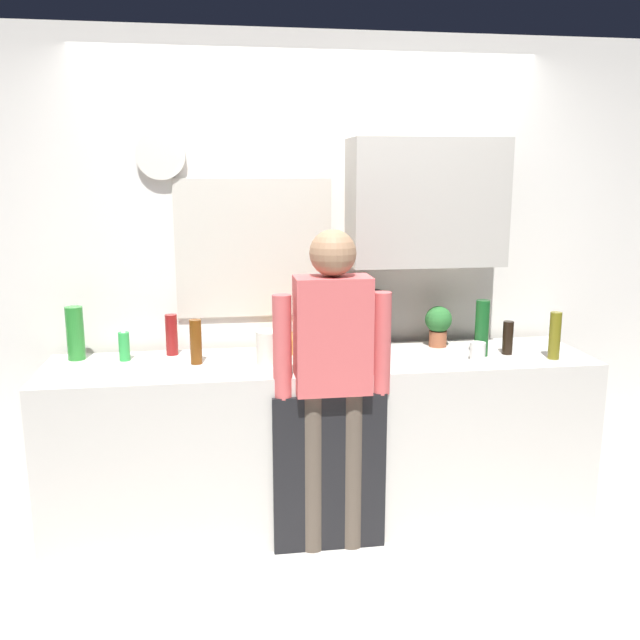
{
  "coord_description": "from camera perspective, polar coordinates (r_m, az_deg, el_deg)",
  "views": [
    {
      "loc": [
        -0.54,
        -3.13,
        1.84
      ],
      "look_at": [
        -0.02,
        0.25,
        1.12
      ],
      "focal_mm": 38.52,
      "sensor_mm": 36.0,
      "label": 1
    }
  ],
  "objects": [
    {
      "name": "cup_white_mug",
      "position": [
        3.67,
        12.96,
        -2.55
      ],
      "size": [
        0.08,
        0.08,
        0.09
      ],
      "primitive_type": "cylinder",
      "color": "white",
      "rests_on": "kitchen_counter"
    },
    {
      "name": "dish_soap",
      "position": [
        3.7,
        -15.96,
        -2.08
      ],
      "size": [
        0.06,
        0.06,
        0.18
      ],
      "color": "green",
      "rests_on": "kitchen_counter"
    },
    {
      "name": "bottle_dark_sauce",
      "position": [
        3.82,
        15.34,
        -1.43
      ],
      "size": [
        0.06,
        0.06,
        0.18
      ],
      "primitive_type": "cylinder",
      "color": "black",
      "rests_on": "kitchen_counter"
    },
    {
      "name": "potted_plant",
      "position": [
        3.9,
        9.8,
        -0.28
      ],
      "size": [
        0.15,
        0.15,
        0.23
      ],
      "color": "#9E5638",
      "rests_on": "kitchen_counter"
    },
    {
      "name": "person_at_sink",
      "position": [
        3.3,
        1.03,
        -3.82
      ],
      "size": [
        0.57,
        0.22,
        1.6
      ],
      "rotation": [
        0.0,
        0.0,
        0.25
      ],
      "color": "brown",
      "rests_on": "ground_plane"
    },
    {
      "name": "ground_plane",
      "position": [
        3.67,
        0.97,
        -18.22
      ],
      "size": [
        8.0,
        8.0,
        0.0
      ],
      "primitive_type": "plane",
      "color": "silver"
    },
    {
      "name": "dishwasher_panel",
      "position": [
        3.45,
        0.83,
        -12.71
      ],
      "size": [
        0.56,
        0.02,
        0.81
      ],
      "primitive_type": "cube",
      "color": "black",
      "rests_on": "ground_plane"
    },
    {
      "name": "kitchen_counter",
      "position": [
        3.74,
        0.22,
        -9.97
      ],
      "size": [
        2.85,
        0.64,
        0.9
      ],
      "primitive_type": "cube",
      "color": "beige",
      "rests_on": "ground_plane"
    },
    {
      "name": "bottle_green_wine",
      "position": [
        3.74,
        13.3,
        -0.66
      ],
      "size": [
        0.07,
        0.07,
        0.3
      ],
      "primitive_type": "cylinder",
      "color": "#195923",
      "rests_on": "kitchen_counter"
    },
    {
      "name": "back_wall_assembly",
      "position": [
        3.91,
        0.38,
        4.79
      ],
      "size": [
        4.45,
        0.42,
        2.6
      ],
      "color": "white",
      "rests_on": "ground_plane"
    },
    {
      "name": "storage_canister",
      "position": [
        3.52,
        -4.2,
        -2.27
      ],
      "size": [
        0.14,
        0.14,
        0.17
      ],
      "primitive_type": "cylinder",
      "color": "silver",
      "rests_on": "kitchen_counter"
    },
    {
      "name": "mixing_bowl",
      "position": [
        3.78,
        -2.46,
        -1.94
      ],
      "size": [
        0.22,
        0.22,
        0.08
      ],
      "primitive_type": "cylinder",
      "color": "orange",
      "rests_on": "kitchen_counter"
    },
    {
      "name": "bottle_olive_oil",
      "position": [
        3.79,
        18.92,
        -1.23
      ],
      "size": [
        0.06,
        0.06,
        0.25
      ],
      "primitive_type": "cylinder",
      "color": "olive",
      "rests_on": "kitchen_counter"
    },
    {
      "name": "bottle_clear_soda",
      "position": [
        3.79,
        -19.67,
        -1.04
      ],
      "size": [
        0.09,
        0.09,
        0.28
      ],
      "primitive_type": "cylinder",
      "color": "#2D8C33",
      "rests_on": "kitchen_counter"
    },
    {
      "name": "bottle_amber_beer",
      "position": [
        3.55,
        -10.27,
        -1.79
      ],
      "size": [
        0.06,
        0.06,
        0.23
      ],
      "primitive_type": "cylinder",
      "color": "brown",
      "rests_on": "kitchen_counter"
    },
    {
      "name": "coffee_maker",
      "position": [
        3.8,
        3.81,
        -0.23
      ],
      "size": [
        0.2,
        0.2,
        0.33
      ],
      "color": "black",
      "rests_on": "kitchen_counter"
    },
    {
      "name": "bottle_red_vinegar",
      "position": [
        3.75,
        -12.23,
        -1.2
      ],
      "size": [
        0.06,
        0.06,
        0.22
      ],
      "primitive_type": "cylinder",
      "color": "maroon",
      "rests_on": "kitchen_counter"
    }
  ]
}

